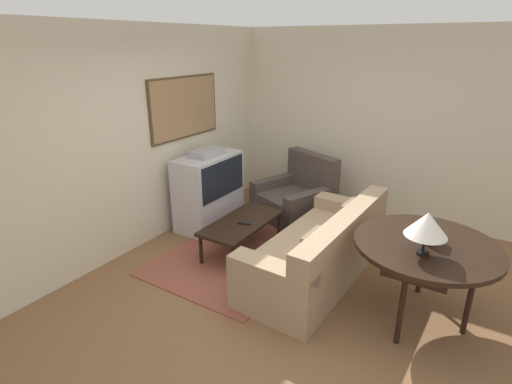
% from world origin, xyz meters
% --- Properties ---
extents(ground_plane, '(12.00, 12.00, 0.00)m').
position_xyz_m(ground_plane, '(0.00, 0.00, 0.00)').
color(ground_plane, brown).
extents(wall_back, '(12.00, 0.10, 2.70)m').
position_xyz_m(wall_back, '(0.02, 2.13, 1.36)').
color(wall_back, beige).
rests_on(wall_back, ground_plane).
extents(wall_right, '(0.06, 12.00, 2.70)m').
position_xyz_m(wall_right, '(2.63, 0.00, 1.35)').
color(wall_right, beige).
rests_on(wall_right, ground_plane).
extents(area_rug, '(2.27, 1.57, 0.01)m').
position_xyz_m(area_rug, '(0.49, 0.88, 0.01)').
color(area_rug, brown).
rests_on(area_rug, ground_plane).
extents(tv, '(1.00, 0.53, 1.12)m').
position_xyz_m(tv, '(0.91, 1.73, 0.53)').
color(tv, '#B7B7BC').
rests_on(tv, ground_plane).
extents(couch, '(2.12, 0.94, 0.82)m').
position_xyz_m(couch, '(0.49, -0.16, 0.30)').
color(couch, '#9E8466').
rests_on(couch, ground_plane).
extents(armchair, '(1.21, 1.22, 0.93)m').
position_xyz_m(armchair, '(1.82, 0.81, 0.29)').
color(armchair, '#473D38').
rests_on(armchair, ground_plane).
extents(coffee_table, '(1.17, 0.56, 0.41)m').
position_xyz_m(coffee_table, '(0.52, 0.90, 0.37)').
color(coffee_table, black).
rests_on(coffee_table, ground_plane).
extents(console_table, '(1.28, 1.28, 0.80)m').
position_xyz_m(console_table, '(0.32, -1.25, 0.74)').
color(console_table, black).
rests_on(console_table, ground_plane).
extents(table_lamp, '(0.35, 0.35, 0.38)m').
position_xyz_m(table_lamp, '(0.09, -1.24, 1.07)').
color(table_lamp, black).
rests_on(table_lamp, console_table).
extents(mantel_clock, '(0.18, 0.10, 0.16)m').
position_xyz_m(mantel_clock, '(0.39, -1.24, 0.88)').
color(mantel_clock, black).
rests_on(mantel_clock, console_table).
extents(remote, '(0.10, 0.16, 0.02)m').
position_xyz_m(remote, '(0.46, 0.83, 0.42)').
color(remote, black).
rests_on(remote, coffee_table).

